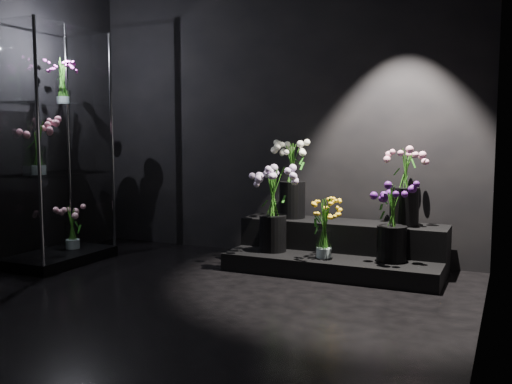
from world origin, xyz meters
The scene contains 13 objects.
floor centered at (0.00, 0.00, 0.00)m, with size 4.00×4.00×0.00m, color black.
wall_back centered at (0.00, 2.00, 1.40)m, with size 4.00×4.00×0.00m, color black.
wall_right centered at (2.00, 0.00, 1.40)m, with size 4.00×4.00×0.00m, color black.
display_riser centered at (0.76, 1.63, 0.17)m, with size 1.85×0.82×0.41m.
display_case centered at (-1.69, 0.77, 1.08)m, with size 0.59×0.98×2.15m.
bouquet_orange_bells centered at (0.71, 1.33, 0.41)m, with size 0.30×0.30×0.50m.
bouquet_lilac centered at (0.21, 1.41, 0.58)m, with size 0.44×0.44×0.73m.
bouquet_purple centered at (1.26, 1.44, 0.52)m, with size 0.42×0.42×0.65m.
bouquet_cream_roses centered at (0.26, 1.76, 0.83)m, with size 0.48×0.48×0.72m.
bouquet_pink_roses centered at (1.30, 1.75, 0.81)m, with size 0.40×0.40×0.69m.
bouquet_case_pink centered at (-1.67, 0.56, 1.09)m, with size 0.40×0.40×0.48m.
bouquet_case_magenta centered at (-1.70, 0.90, 1.69)m, with size 0.25×0.25×0.41m.
bouquet_case_base_pink centered at (-1.69, 0.96, 0.33)m, with size 0.41×0.41×0.43m.
Camera 1 is at (2.15, -3.23, 1.21)m, focal length 40.00 mm.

